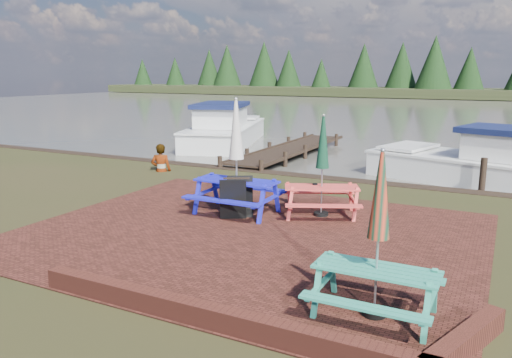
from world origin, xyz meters
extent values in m
plane|color=black|center=(0.00, 0.00, 0.00)|extent=(120.00, 120.00, 0.00)
cube|color=#321610|center=(0.00, 1.00, 0.01)|extent=(9.00, 7.50, 0.02)
cube|color=#4C1E16|center=(1.50, -2.60, 0.15)|extent=(6.00, 0.22, 0.30)
cube|color=#4C1E16|center=(4.30, -1.80, 0.15)|extent=(0.82, 1.77, 0.30)
cube|color=#434139|center=(0.00, 37.00, 0.00)|extent=(120.00, 60.00, 0.02)
cube|color=black|center=(0.00, 66.00, 0.50)|extent=(120.00, 10.00, 1.20)
cube|color=#2C8D75|center=(3.14, -1.34, 0.67)|extent=(1.63, 0.64, 0.04)
cube|color=#2C8D75|center=(3.14, -1.96, 0.41)|extent=(1.63, 0.22, 0.04)
cube|color=#2C8D75|center=(3.14, -0.72, 0.41)|extent=(1.63, 0.22, 0.04)
cube|color=#2C8D75|center=(2.43, -1.34, 0.34)|extent=(0.07, 1.41, 0.67)
cube|color=#2C8D75|center=(3.85, -1.34, 0.34)|extent=(0.07, 1.41, 0.67)
cylinder|color=black|center=(3.14, -1.34, 0.05)|extent=(0.33, 0.33, 0.09)
cylinder|color=#B2B2B7|center=(3.14, -1.34, 1.13)|extent=(0.03, 0.03, 2.27)
cone|color=red|center=(3.14, -1.34, 1.68)|extent=(0.29, 0.29, 1.13)
cube|color=#D83E37|center=(0.87, 2.89, 0.68)|extent=(1.78, 1.27, 0.04)
cube|color=#D83E37|center=(1.12, 2.32, 0.42)|extent=(1.60, 0.89, 0.04)
cube|color=#D83E37|center=(0.61, 3.47, 0.42)|extent=(1.60, 0.89, 0.04)
cube|color=#D83E37|center=(0.21, 2.60, 0.34)|extent=(0.66, 1.34, 0.68)
cube|color=#D83E37|center=(1.52, 3.19, 0.34)|extent=(0.66, 1.34, 0.68)
cylinder|color=black|center=(0.87, 2.89, 0.05)|extent=(0.33, 0.33, 0.09)
cylinder|color=#B2B2B7|center=(0.87, 2.89, 1.15)|extent=(0.03, 0.03, 2.31)
cone|color=#0D321F|center=(0.87, 2.89, 1.71)|extent=(0.30, 0.30, 1.15)
cube|color=#1819B6|center=(-0.95, 2.19, 0.79)|extent=(1.92, 0.76, 0.04)
cube|color=#1819B6|center=(-0.95, 1.47, 0.48)|extent=(1.91, 0.27, 0.04)
cube|color=#1819B6|center=(-0.96, 2.92, 0.48)|extent=(1.91, 0.27, 0.04)
cube|color=#1819B6|center=(-1.78, 2.19, 0.39)|extent=(0.10, 1.66, 0.79)
cube|color=#1819B6|center=(-0.12, 2.20, 0.39)|extent=(0.10, 1.66, 0.79)
cylinder|color=black|center=(-0.95, 2.19, 0.05)|extent=(0.38, 0.38, 0.11)
cylinder|color=#B2B2B7|center=(-0.95, 2.19, 1.33)|extent=(0.04, 0.04, 2.66)
cone|color=#BDB6AD|center=(-0.95, 2.19, 1.97)|extent=(0.34, 0.34, 1.33)
cube|color=black|center=(-0.76, 1.67, 0.48)|extent=(0.62, 0.48, 0.94)
cube|color=black|center=(-0.76, 1.99, 0.48)|extent=(0.62, 0.48, 0.94)
cube|color=black|center=(-0.76, 1.83, 0.94)|extent=(0.53, 0.32, 0.03)
cube|color=black|center=(-3.50, 11.50, 0.12)|extent=(1.60, 9.00, 0.06)
cube|color=black|center=(-4.25, 11.50, 0.17)|extent=(0.08, 9.00, 0.08)
cube|color=black|center=(-2.75, 11.50, 0.17)|extent=(0.08, 9.00, 0.08)
cylinder|color=black|center=(-4.30, 7.00, -0.10)|extent=(0.16, 0.16, 1.00)
cylinder|color=black|center=(-2.70, 7.00, -0.10)|extent=(0.16, 0.16, 1.00)
cube|color=silver|center=(-7.75, 13.29, 0.16)|extent=(4.79, 8.04, 1.09)
cube|color=silver|center=(-7.75, 13.29, 0.72)|extent=(4.89, 8.20, 0.09)
cube|color=silver|center=(-7.47, 12.42, 1.24)|extent=(2.76, 3.61, 0.92)
cube|color=#0F163A|center=(-7.47, 12.42, 1.76)|extent=(3.10, 4.11, 0.20)
cube|color=silver|center=(-8.63, 16.04, 0.86)|extent=(2.53, 1.98, 0.11)
cube|color=silver|center=(4.14, 9.12, 0.12)|extent=(7.65, 4.50, 0.96)
cube|color=silver|center=(4.14, 9.12, 0.62)|extent=(7.81, 4.59, 0.08)
cube|color=silver|center=(1.51, 9.91, 0.75)|extent=(1.87, 2.42, 0.10)
imported|color=gray|center=(-5.69, 5.51, 0.92)|extent=(0.79, 0.68, 1.83)
camera|label=1|loc=(4.53, -7.60, 3.22)|focal=35.00mm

